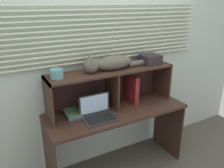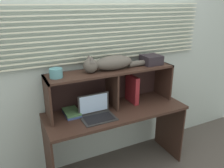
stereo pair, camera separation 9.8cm
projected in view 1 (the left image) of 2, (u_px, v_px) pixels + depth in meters
back_panel_with_blinds at (103, 58)px, 2.51m from camera, size 4.40×0.08×2.50m
desk at (117, 122)px, 2.47m from camera, size 1.51×0.56×0.76m
hutch_shelf_unit at (111, 80)px, 2.43m from camera, size 1.39×0.32×0.42m
cat at (109, 63)px, 2.32m from camera, size 0.71×0.17×0.18m
laptop at (98, 113)px, 2.25m from camera, size 0.33×0.24×0.22m
binder_upright at (132, 89)px, 2.57m from camera, size 0.05×0.23×0.31m
book_stack at (72, 114)px, 2.30m from camera, size 0.15×0.24×0.04m
small_basket at (57, 74)px, 2.09m from camera, size 0.12×0.12×0.09m
storage_box at (150, 59)px, 2.56m from camera, size 0.21×0.19×0.10m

